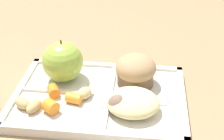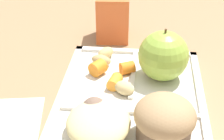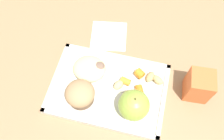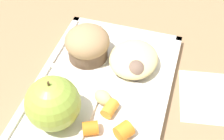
{
  "view_description": "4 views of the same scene",
  "coord_description": "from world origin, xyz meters",
  "px_view_note": "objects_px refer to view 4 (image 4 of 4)",
  "views": [
    {
      "loc": [
        0.09,
        -0.54,
        0.42
      ],
      "look_at": [
        0.02,
        0.01,
        0.07
      ],
      "focal_mm": 52.83,
      "sensor_mm": 36.0,
      "label": 1
    },
    {
      "loc": [
        0.44,
        0.02,
        0.36
      ],
      "look_at": [
        -0.02,
        -0.03,
        0.06
      ],
      "focal_mm": 56.23,
      "sensor_mm": 36.0,
      "label": 2
    },
    {
      "loc": [
        -0.08,
        0.28,
        0.69
      ],
      "look_at": [
        0.0,
        -0.05,
        0.04
      ],
      "focal_mm": 38.74,
      "sensor_mm": 36.0,
      "label": 3
    },
    {
      "loc": [
        -0.34,
        -0.12,
        0.45
      ],
      "look_at": [
        0.02,
        -0.01,
        0.05
      ],
      "focal_mm": 49.96,
      "sensor_mm": 36.0,
      "label": 4
    }
  ],
  "objects_px": {
    "bran_muffin": "(87,44)",
    "green_apple": "(53,103)",
    "plastic_fork": "(125,56)",
    "lunch_tray": "(102,90)"
  },
  "relations": [
    {
      "from": "green_apple",
      "to": "lunch_tray",
      "type": "bearing_deg",
      "value": -30.85
    },
    {
      "from": "lunch_tray",
      "to": "plastic_fork",
      "type": "distance_m",
      "value": 0.09
    },
    {
      "from": "bran_muffin",
      "to": "plastic_fork",
      "type": "relative_size",
      "value": 0.57
    },
    {
      "from": "plastic_fork",
      "to": "bran_muffin",
      "type": "bearing_deg",
      "value": 105.56
    },
    {
      "from": "lunch_tray",
      "to": "bran_muffin",
      "type": "height_order",
      "value": "bran_muffin"
    },
    {
      "from": "green_apple",
      "to": "plastic_fork",
      "type": "bearing_deg",
      "value": -21.73
    },
    {
      "from": "green_apple",
      "to": "plastic_fork",
      "type": "height_order",
      "value": "green_apple"
    },
    {
      "from": "bran_muffin",
      "to": "green_apple",
      "type": "bearing_deg",
      "value": -180.0
    },
    {
      "from": "green_apple",
      "to": "bran_muffin",
      "type": "bearing_deg",
      "value": 0.0
    },
    {
      "from": "green_apple",
      "to": "plastic_fork",
      "type": "relative_size",
      "value": 0.63
    }
  ]
}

